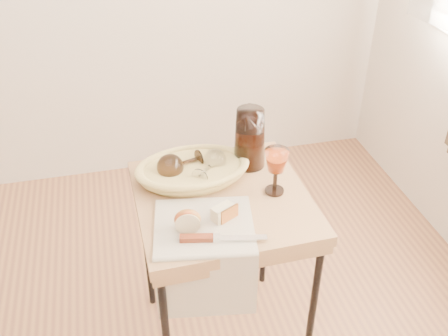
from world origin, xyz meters
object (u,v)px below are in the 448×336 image
object	(u,v)px
pitcher	(250,138)
table_knife	(220,237)
tea_towel	(204,226)
goblet_lying_a	(183,163)
bread_basket	(193,172)
wine_goblet	(276,171)
apple_half	(188,220)
side_table	(223,273)
goblet_lying_b	(209,167)

from	to	relation	value
pitcher	table_knife	distance (m)	0.41
tea_towel	table_knife	world-z (taller)	table_knife
tea_towel	goblet_lying_a	xyz separation A→B (m)	(-0.02, 0.26, 0.05)
bread_basket	pitcher	distance (m)	0.22
pitcher	wine_goblet	xyz separation A→B (m)	(0.04, -0.17, -0.03)
pitcher	apple_half	xyz separation A→B (m)	(-0.26, -0.29, -0.06)
side_table	wine_goblet	size ratio (longest dim) A/B	4.37
side_table	wine_goblet	world-z (taller)	wine_goblet
side_table	tea_towel	bearing A→B (deg)	-123.43
bread_basket	table_knife	xyz separation A→B (m)	(0.02, -0.32, -0.01)
side_table	pitcher	size ratio (longest dim) A/B	2.75
side_table	table_knife	size ratio (longest dim) A/B	2.85
table_knife	tea_towel	bearing A→B (deg)	124.72
bread_basket	apple_half	xyz separation A→B (m)	(-0.06, -0.25, 0.01)
tea_towel	bread_basket	size ratio (longest dim) A/B	0.86
pitcher	bread_basket	bearing A→B (deg)	168.22
side_table	table_knife	xyz separation A→B (m)	(-0.06, -0.20, 0.36)
table_knife	pitcher	bearing A→B (deg)	74.19
side_table	bread_basket	size ratio (longest dim) A/B	2.06
goblet_lying_b	table_knife	bearing A→B (deg)	-146.73
side_table	apple_half	xyz separation A→B (m)	(-0.13, -0.14, 0.38)
tea_towel	apple_half	world-z (taller)	apple_half
apple_half	table_knife	world-z (taller)	apple_half
goblet_lying_a	wine_goblet	xyz separation A→B (m)	(0.27, -0.15, 0.02)
side_table	pitcher	xyz separation A→B (m)	(0.13, 0.15, 0.45)
goblet_lying_b	goblet_lying_a	bearing A→B (deg)	105.95
apple_half	table_knife	xyz separation A→B (m)	(0.08, -0.07, -0.03)
wine_goblet	apple_half	size ratio (longest dim) A/B	2.04
tea_towel	pitcher	world-z (taller)	pitcher
goblet_lying_a	wine_goblet	world-z (taller)	wine_goblet
wine_goblet	apple_half	bearing A→B (deg)	-158.27
pitcher	table_knife	size ratio (longest dim) A/B	1.04
goblet_lying_b	wine_goblet	bearing A→B (deg)	-81.07
side_table	goblet_lying_b	world-z (taller)	goblet_lying_b
table_knife	goblet_lying_a	bearing A→B (deg)	109.58
tea_towel	apple_half	distance (m)	0.06
side_table	apple_half	bearing A→B (deg)	-134.67
goblet_lying_a	table_knife	xyz separation A→B (m)	(0.05, -0.33, -0.04)
tea_towel	wine_goblet	world-z (taller)	wine_goblet
side_table	goblet_lying_a	xyz separation A→B (m)	(-0.10, 0.13, 0.40)
goblet_lying_b	table_knife	world-z (taller)	goblet_lying_b
pitcher	apple_half	world-z (taller)	pitcher
side_table	goblet_lying_b	size ratio (longest dim) A/B	5.50
side_table	pitcher	world-z (taller)	pitcher
bread_basket	apple_half	distance (m)	0.26
goblet_lying_a	pitcher	size ratio (longest dim) A/B	0.57
goblet_lying_a	wine_goblet	bearing A→B (deg)	134.03
pitcher	wine_goblet	distance (m)	0.18
goblet_lying_a	tea_towel	bearing A→B (deg)	76.13
wine_goblet	apple_half	world-z (taller)	wine_goblet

